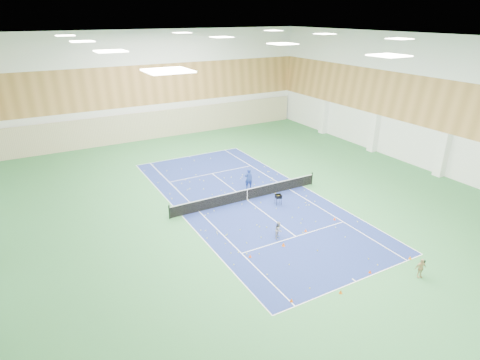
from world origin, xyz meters
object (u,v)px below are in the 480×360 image
tennis_net (247,194)px  ball_cart (278,199)px  child_apron (421,268)px  coach (249,179)px  child_court (279,230)px

tennis_net → ball_cart: size_ratio=15.55×
child_apron → ball_cart: (-1.68, 11.46, -0.18)m
tennis_net → ball_cart: 2.49m
tennis_net → coach: size_ratio=7.21×
coach → ball_cart: coach is taller
child_apron → ball_cart: size_ratio=1.43×
child_court → ball_cart: size_ratio=1.43×
coach → tennis_net: bearing=72.1°
tennis_net → ball_cart: tennis_net is taller
coach → child_apron: 15.34m
child_court → ball_cart: (2.79, 4.11, -0.18)m
tennis_net → child_apron: child_apron is taller
tennis_net → coach: 2.31m
tennis_net → child_apron: size_ratio=10.90×
tennis_net → child_court: (-1.09, -5.93, 0.04)m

